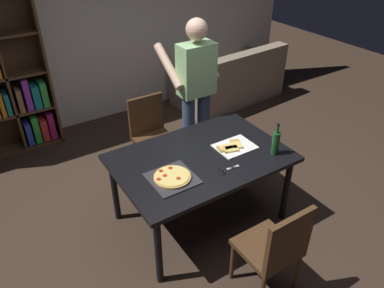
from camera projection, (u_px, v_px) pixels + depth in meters
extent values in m
plane|color=#38281E|center=(200.00, 217.00, 3.73)|extent=(12.00, 12.00, 0.00)
cube|color=silver|center=(91.00, 20.00, 4.81)|extent=(6.40, 0.10, 2.80)
cube|color=black|center=(201.00, 158.00, 3.33)|extent=(1.55, 1.04, 0.04)
cylinder|color=black|center=(158.00, 251.00, 2.91)|extent=(0.06, 0.06, 0.71)
cylinder|color=black|center=(286.00, 190.00, 3.54)|extent=(0.06, 0.06, 0.71)
cylinder|color=black|center=(115.00, 190.00, 3.53)|extent=(0.06, 0.06, 0.71)
cylinder|color=black|center=(230.00, 147.00, 4.16)|extent=(0.06, 0.06, 0.71)
cube|color=#472D19|center=(267.00, 247.00, 2.84)|extent=(0.42, 0.42, 0.04)
cube|color=#472D19|center=(289.00, 241.00, 2.57)|extent=(0.42, 0.04, 0.45)
cylinder|color=#472D19|center=(265.00, 243.00, 3.17)|extent=(0.04, 0.04, 0.41)
cylinder|color=#472D19|center=(232.00, 261.00, 3.01)|extent=(0.04, 0.04, 0.41)
cylinder|color=#472D19|center=(296.00, 272.00, 2.92)|extent=(0.04, 0.04, 0.41)
cube|color=#472D19|center=(155.00, 140.00, 4.15)|extent=(0.42, 0.42, 0.04)
cube|color=#472D19|center=(146.00, 115.00, 4.15)|extent=(0.42, 0.04, 0.45)
cylinder|color=#472D19|center=(149.00, 170.00, 4.06)|extent=(0.04, 0.04, 0.41)
cylinder|color=#472D19|center=(177.00, 160.00, 4.22)|extent=(0.04, 0.04, 0.41)
cylinder|color=#472D19|center=(135.00, 154.00, 4.31)|extent=(0.04, 0.04, 0.41)
cylinder|color=#472D19|center=(162.00, 145.00, 4.48)|extent=(0.04, 0.04, 0.41)
cube|color=gray|center=(228.00, 87.00, 5.93)|extent=(1.76, 0.98, 0.40)
cube|color=gray|center=(244.00, 68.00, 5.49)|extent=(1.71, 0.34, 0.45)
cube|color=gray|center=(263.00, 59.00, 6.16)|extent=(0.23, 0.86, 0.20)
cube|color=gray|center=(189.00, 81.00, 5.38)|extent=(0.23, 0.86, 0.20)
cube|color=#513823|center=(45.00, 68.00, 4.53)|extent=(0.03, 0.35, 1.95)
cube|color=#513823|center=(7.00, 150.00, 4.73)|extent=(1.40, 0.35, 0.03)
cube|color=#513823|center=(5.00, 76.00, 4.32)|extent=(0.03, 0.29, 1.89)
cube|color=blue|center=(28.00, 132.00, 4.76)|extent=(0.07, 0.22, 0.29)
cube|color=green|center=(35.00, 128.00, 4.79)|extent=(0.08, 0.22, 0.36)
cube|color=red|center=(43.00, 128.00, 4.85)|extent=(0.08, 0.22, 0.29)
cube|color=#B21E66|center=(50.00, 124.00, 4.88)|extent=(0.07, 0.22, 0.36)
cube|color=orange|center=(1.00, 103.00, 4.41)|extent=(0.05, 0.22, 0.31)
cube|color=teal|center=(7.00, 103.00, 4.45)|extent=(0.05, 0.22, 0.27)
cube|color=olive|center=(19.00, 99.00, 4.51)|extent=(0.06, 0.22, 0.29)
cube|color=purple|center=(26.00, 94.00, 4.52)|extent=(0.07, 0.22, 0.40)
cube|color=teal|center=(35.00, 96.00, 4.60)|extent=(0.08, 0.22, 0.29)
cube|color=green|center=(43.00, 93.00, 4.63)|extent=(0.07, 0.22, 0.32)
cylinder|color=#38476B|center=(203.00, 129.00, 4.27)|extent=(0.14, 0.14, 0.95)
cylinder|color=#38476B|center=(189.00, 134.00, 4.18)|extent=(0.14, 0.14, 0.95)
cube|color=#99CC8C|center=(196.00, 70.00, 3.82)|extent=(0.38, 0.22, 0.55)
sphere|color=#E0B293|center=(197.00, 29.00, 3.59)|extent=(0.22, 0.22, 0.22)
cylinder|color=#E0B293|center=(205.00, 58.00, 4.03)|extent=(0.09, 0.50, 0.39)
cylinder|color=#E0B293|center=(168.00, 66.00, 3.83)|extent=(0.09, 0.50, 0.39)
cube|color=#2D2D33|center=(172.00, 178.00, 3.04)|extent=(0.37, 0.37, 0.01)
cylinder|color=tan|center=(172.00, 177.00, 3.03)|extent=(0.31, 0.31, 0.02)
cylinder|color=#EACC6B|center=(172.00, 176.00, 3.03)|extent=(0.28, 0.28, 0.01)
cylinder|color=#B22819|center=(178.00, 178.00, 2.99)|extent=(0.04, 0.04, 0.00)
cylinder|color=#B22819|center=(165.00, 175.00, 3.02)|extent=(0.04, 0.04, 0.00)
cylinder|color=#B22819|center=(161.00, 171.00, 3.08)|extent=(0.04, 0.04, 0.00)
cylinder|color=#B22819|center=(170.00, 168.00, 3.11)|extent=(0.04, 0.04, 0.00)
cylinder|color=#B22819|center=(159.00, 179.00, 2.98)|extent=(0.04, 0.04, 0.00)
cube|color=white|center=(235.00, 147.00, 3.45)|extent=(0.36, 0.28, 0.01)
cube|color=#EACC6B|center=(236.00, 144.00, 3.45)|extent=(0.13, 0.16, 0.02)
cube|color=tan|center=(234.00, 141.00, 3.50)|extent=(0.09, 0.05, 0.02)
cube|color=#EACC6B|center=(231.00, 149.00, 3.38)|extent=(0.16, 0.13, 0.02)
cube|color=tan|center=(225.00, 150.00, 3.37)|extent=(0.05, 0.09, 0.02)
cube|color=#EACC6B|center=(225.00, 148.00, 3.40)|extent=(0.15, 0.10, 0.02)
cube|color=tan|center=(220.00, 149.00, 3.38)|extent=(0.03, 0.09, 0.02)
cylinder|color=#194723|center=(275.00, 143.00, 3.30)|extent=(0.07, 0.07, 0.22)
cylinder|color=#194723|center=(278.00, 129.00, 3.22)|extent=(0.03, 0.03, 0.08)
cylinder|color=black|center=(278.00, 124.00, 3.19)|extent=(0.03, 0.03, 0.02)
cube|color=silver|center=(233.00, 167.00, 3.17)|extent=(0.12, 0.02, 0.01)
cube|color=silver|center=(233.00, 167.00, 3.17)|extent=(0.12, 0.04, 0.01)
torus|color=black|center=(221.00, 170.00, 3.14)|extent=(0.05, 0.05, 0.01)
torus|color=black|center=(223.00, 172.00, 3.11)|extent=(0.05, 0.05, 0.01)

